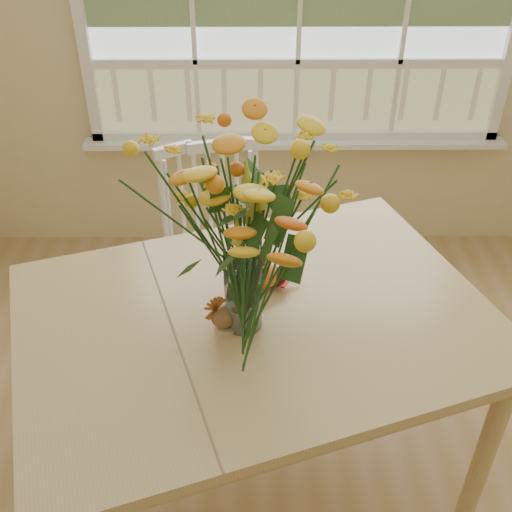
{
  "coord_description": "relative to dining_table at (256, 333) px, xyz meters",
  "views": [
    {
      "loc": [
        -0.25,
        -1.01,
        2.15
      ],
      "look_at": [
        -0.24,
        0.54,
        1.05
      ],
      "focal_mm": 42.0,
      "sensor_mm": 36.0,
      "label": 1
    }
  ],
  "objects": [
    {
      "name": "wall_back",
      "position": [
        0.24,
        1.73,
        0.61
      ],
      "size": [
        4.0,
        0.02,
        2.7
      ],
      "primitive_type": "cube",
      "color": "beige",
      "rests_on": "floor"
    },
    {
      "name": "dining_table",
      "position": [
        0.0,
        0.0,
        0.0
      ],
      "size": [
        1.83,
        1.56,
        0.83
      ],
      "rotation": [
        0.0,
        0.0,
        0.33
      ],
      "color": "tan",
      "rests_on": "floor"
    },
    {
      "name": "windsor_chair",
      "position": [
        -0.18,
        0.79,
        -0.17
      ],
      "size": [
        0.57,
        0.55,
        1.03
      ],
      "rotation": [
        0.0,
        0.0,
        0.24
      ],
      "color": "white",
      "rests_on": "floor"
    },
    {
      "name": "flower_vase",
      "position": [
        -0.04,
        -0.05,
        0.5
      ],
      "size": [
        0.57,
        0.57,
        0.68
      ],
      "color": "white",
      "rests_on": "dining_table"
    },
    {
      "name": "pumpkin",
      "position": [
        0.03,
        0.15,
        0.14
      ],
      "size": [
        0.11,
        0.11,
        0.09
      ],
      "primitive_type": "ellipsoid",
      "color": "#C84D17",
      "rests_on": "dining_table"
    },
    {
      "name": "turkey_figurine",
      "position": [
        -0.1,
        -0.07,
        0.14
      ],
      "size": [
        0.12,
        0.12,
        0.13
      ],
      "rotation": [
        0.0,
        0.0,
        0.61
      ],
      "color": "#CCB78C",
      "rests_on": "dining_table"
    },
    {
      "name": "dark_gourd",
      "position": [
        0.07,
        0.15,
        0.13
      ],
      "size": [
        0.13,
        0.11,
        0.07
      ],
      "color": "#38160F",
      "rests_on": "dining_table"
    }
  ]
}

